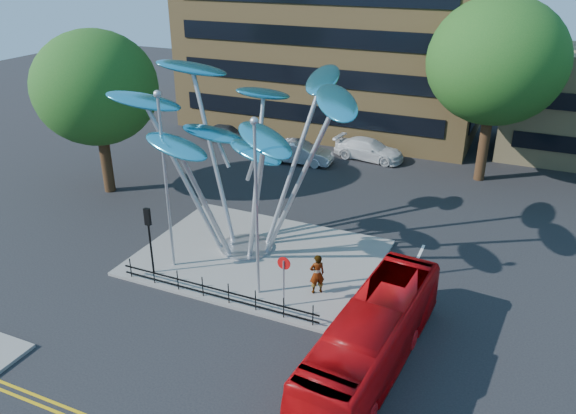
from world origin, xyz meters
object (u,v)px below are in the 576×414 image
at_px(tree_right, 497,62).
at_px(traffic_light_island, 149,227).
at_px(pedestrian, 317,274).
at_px(parked_car_mid, 299,152).
at_px(parked_car_left, 227,133).
at_px(leaf_sculpture, 242,124).
at_px(red_bus, 372,339).
at_px(parked_car_right, 369,149).
at_px(no_entry_sign_island, 284,273).
at_px(tree_left, 96,88).
at_px(street_lamp_right, 256,194).
at_px(street_lamp_left, 165,167).

bearing_deg(tree_right, traffic_light_island, -123.69).
distance_m(pedestrian, parked_car_mid, 17.58).
bearing_deg(parked_car_left, leaf_sculpture, -154.31).
distance_m(red_bus, parked_car_right, 23.54).
xyz_separation_m(parked_car_left, parked_car_mid, (7.55, -2.43, 0.13)).
distance_m(traffic_light_island, parked_car_mid, 17.53).
xyz_separation_m(tree_right, traffic_light_island, (-13.00, -19.50, -5.42)).
relative_size(no_entry_sign_island, parked_car_mid, 0.50).
distance_m(leaf_sculpture, parked_car_right, 17.37).
xyz_separation_m(no_entry_sign_island, red_bus, (4.60, -2.23, -0.44)).
xyz_separation_m(tree_left, parked_car_left, (1.79, 12.37, -6.11)).
xyz_separation_m(street_lamp_right, pedestrian, (2.44, 1.08, -3.97)).
bearing_deg(street_lamp_left, parked_car_right, 77.34).
height_order(tree_right, parked_car_mid, tree_right).
distance_m(red_bus, parked_car_mid, 22.65).
distance_m(street_lamp_left, pedestrian, 8.58).
distance_m(traffic_light_island, pedestrian, 8.23).
bearing_deg(no_entry_sign_island, tree_left, 154.93).
distance_m(tree_left, pedestrian, 18.82).
xyz_separation_m(tree_left, red_bus, (20.60, -9.71, -5.42)).
height_order(tree_left, street_lamp_left, tree_left).
distance_m(tree_left, parked_car_left, 13.91).
bearing_deg(traffic_light_island, no_entry_sign_island, 0.13).
xyz_separation_m(street_lamp_right, parked_car_left, (-12.71, 19.37, -4.41)).
bearing_deg(tree_left, no_entry_sign_island, -25.07).
height_order(tree_right, parked_car_left, tree_right).
bearing_deg(parked_car_mid, leaf_sculpture, -174.36).
relative_size(leaf_sculpture, parked_car_right, 2.40).
bearing_deg(traffic_light_island, leaf_sculpture, 54.96).
relative_size(pedestrian, parked_car_mid, 0.40).
relative_size(tree_left, parked_car_mid, 2.09).
bearing_deg(no_entry_sign_island, parked_car_left, 125.58).
distance_m(tree_right, street_lamp_left, 22.49).
relative_size(tree_right, no_entry_sign_island, 4.94).
xyz_separation_m(red_bus, pedestrian, (-3.66, 3.79, -0.25)).
bearing_deg(tree_right, parked_car_right, 174.17).
bearing_deg(pedestrian, parked_car_left, -88.98).
xyz_separation_m(pedestrian, parked_car_mid, (-7.60, 15.85, -0.31)).
distance_m(leaf_sculpture, pedestrian, 8.05).
bearing_deg(leaf_sculpture, tree_right, 56.69).
bearing_deg(tree_right, tree_left, -151.39).
height_order(traffic_light_island, parked_car_left, traffic_light_island).
height_order(tree_right, street_lamp_left, tree_right).
bearing_deg(tree_left, tree_right, 28.61).
bearing_deg(tree_left, pedestrian, -19.25).
bearing_deg(no_entry_sign_island, parked_car_right, 96.06).
distance_m(no_entry_sign_island, pedestrian, 1.95).
bearing_deg(tree_right, street_lamp_right, -111.54).
relative_size(leaf_sculpture, no_entry_sign_island, 5.19).
distance_m(tree_left, parked_car_mid, 14.89).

